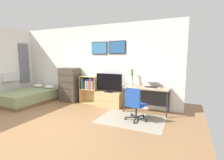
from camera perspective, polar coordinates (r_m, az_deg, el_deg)
ground_plane at (r=4.44m, az=-23.15°, el=-14.24°), size 7.20×7.20×0.00m
wall_back_with_posters at (r=6.03m, az=-6.52°, el=5.23°), size 6.12×0.09×2.70m
area_rug at (r=4.52m, az=6.59°, el=-13.19°), size 1.70×1.20×0.01m
bed at (r=6.79m, az=-26.37°, el=-4.97°), size 1.43×1.94×0.55m
dresser at (r=6.36m, az=-14.19°, el=-1.55°), size 0.72×0.46×1.23m
bookshelf at (r=5.97m, az=-8.07°, el=-2.32°), size 0.62×0.30×0.96m
tv_stand at (r=5.61m, az=-0.98°, el=-6.49°), size 0.87×0.41×0.48m
television at (r=5.48m, az=-1.09°, el=-0.99°), size 0.90×0.16×0.61m
desk at (r=5.12m, az=11.82°, el=-3.84°), size 1.29×0.58×0.74m
office_chair at (r=4.33m, az=7.73°, el=-7.87°), size 0.58×0.57×0.86m
laptop at (r=5.09m, az=13.37°, el=-1.64°), size 0.44×0.46×0.17m
computer_mouse at (r=4.90m, az=16.09°, el=-2.67°), size 0.06×0.10×0.03m
bamboo_vase at (r=5.28m, az=6.84°, el=1.04°), size 0.09×0.10×0.52m
wine_glass at (r=5.07m, az=7.48°, el=-0.75°), size 0.07×0.07×0.18m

